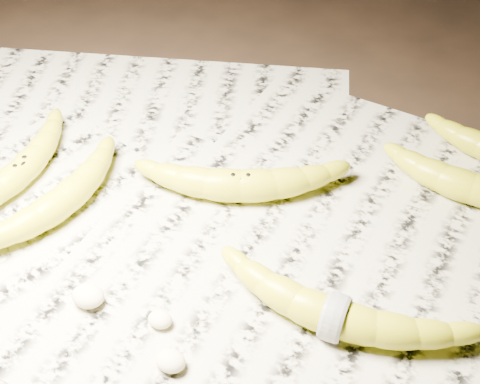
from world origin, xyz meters
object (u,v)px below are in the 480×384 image
(banana_left_b, at_px, (62,199))
(banana_taped, at_px, (335,315))
(banana_center, at_px, (241,183))
(banana_left_a, at_px, (20,169))
(banana_upper_b, at_px, (473,186))

(banana_left_b, distance_m, banana_taped, 0.34)
(banana_center, bearing_deg, banana_left_a, 174.85)
(banana_left_a, height_order, banana_center, banana_center)
(banana_left_a, distance_m, banana_center, 0.27)
(banana_left_a, xyz_separation_m, banana_upper_b, (0.52, 0.17, 0.00))
(banana_taped, bearing_deg, banana_upper_b, 68.49)
(banana_left_b, height_order, banana_upper_b, banana_upper_b)
(banana_left_b, relative_size, banana_upper_b, 1.01)
(banana_taped, bearing_deg, banana_left_a, 171.78)
(banana_left_a, relative_size, banana_upper_b, 1.05)
(banana_left_a, bearing_deg, banana_taped, -95.79)
(banana_center, distance_m, banana_taped, 0.21)
(banana_left_b, bearing_deg, banana_taped, -83.42)
(banana_center, distance_m, banana_upper_b, 0.27)
(banana_left_b, height_order, banana_taped, banana_taped)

